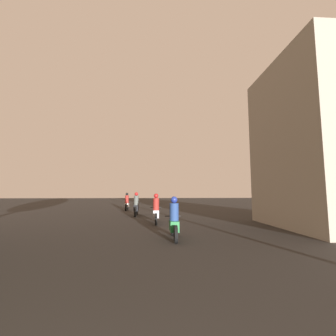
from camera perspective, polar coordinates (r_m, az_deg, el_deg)
motorcycle_green at (r=8.18m, az=1.53°, el=-13.48°), size 0.60×1.90×1.49m
motorcycle_silver at (r=12.14m, az=-3.06°, el=-10.90°), size 0.60×2.08×1.56m
motorcycle_black at (r=15.89m, az=-8.07°, el=-9.63°), size 0.60×2.08×1.62m
motorcycle_white at (r=20.75m, az=-10.40°, el=-8.81°), size 0.60×2.03×1.57m
building_right_near at (r=13.42m, az=36.21°, el=5.15°), size 5.58×5.82×7.98m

